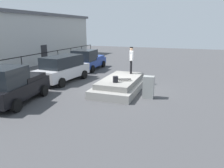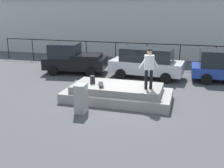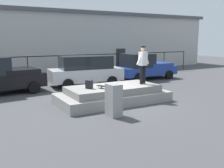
{
  "view_description": "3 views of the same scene",
  "coord_description": "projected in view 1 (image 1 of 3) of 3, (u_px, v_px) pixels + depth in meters",
  "views": [
    {
      "loc": [
        -12.87,
        -3.91,
        3.85
      ],
      "look_at": [
        -0.32,
        0.64,
        0.36
      ],
      "focal_mm": 34.87,
      "sensor_mm": 36.0,
      "label": 1
    },
    {
      "loc": [
        2.97,
        -11.82,
        4.39
      ],
      "look_at": [
        -0.72,
        1.1,
        0.48
      ],
      "focal_mm": 43.19,
      "sensor_mm": 36.0,
      "label": 2
    },
    {
      "loc": [
        -5.96,
        -10.14,
        2.93
      ],
      "look_at": [
        0.17,
        0.78,
        0.72
      ],
      "focal_mm": 41.4,
      "sensor_mm": 36.0,
      "label": 3
    }
  ],
  "objects": [
    {
      "name": "fence_row",
      "position": [
        22.0,
        63.0,
        16.27
      ],
      "size": [
        24.06,
        0.06,
        1.76
      ],
      "color": "black",
      "rests_on": "ground_plane"
    },
    {
      "name": "skateboarder",
      "position": [
        131.0,
        58.0,
        14.68
      ],
      "size": [
        0.9,
        0.34,
        1.81
      ],
      "color": "black",
      "rests_on": "concrete_ledge"
    },
    {
      "name": "utility_box",
      "position": [
        148.0,
        87.0,
        12.07
      ],
      "size": [
        0.47,
        0.62,
        1.25
      ],
      "primitive_type": "cube",
      "rotation": [
        0.0,
        0.0,
        0.04
      ],
      "color": "gray",
      "rests_on": "ground_plane"
    },
    {
      "name": "car_blue_pickup_far",
      "position": [
        88.0,
        60.0,
        20.2
      ],
      "size": [
        4.47,
        2.28,
        1.88
      ],
      "color": "navy",
      "rests_on": "ground_plane"
    },
    {
      "name": "skateboard",
      "position": [
        125.0,
        79.0,
        12.87
      ],
      "size": [
        0.48,
        0.8,
        0.12
      ],
      "color": "black",
      "rests_on": "concrete_ledge"
    },
    {
      "name": "car_black_pickup_near",
      "position": [
        11.0,
        85.0,
        11.2
      ],
      "size": [
        4.3,
        2.65,
        1.99
      ],
      "color": "black",
      "rests_on": "ground_plane"
    },
    {
      "name": "car_silver_hatchback_mid",
      "position": [
        63.0,
        68.0,
        15.73
      ],
      "size": [
        4.64,
        2.37,
        1.87
      ],
      "color": "#B7B7BC",
      "rests_on": "ground_plane"
    },
    {
      "name": "concrete_ledge",
      "position": [
        121.0,
        84.0,
        13.75
      ],
      "size": [
        5.12,
        2.45,
        0.77
      ],
      "color": "gray",
      "rests_on": "ground_plane"
    },
    {
      "name": "backpack",
      "position": [
        115.0,
        79.0,
        12.46
      ],
      "size": [
        0.31,
        0.34,
        0.37
      ],
      "primitive_type": "cube",
      "rotation": [
        0.0,
        0.0,
        2.08
      ],
      "color": "black",
      "rests_on": "concrete_ledge"
    },
    {
      "name": "ground_plane",
      "position": [
        123.0,
        89.0,
        13.97
      ],
      "size": [
        60.0,
        60.0,
        0.0
      ],
      "primitive_type": "plane",
      "color": "#424244"
    }
  ]
}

